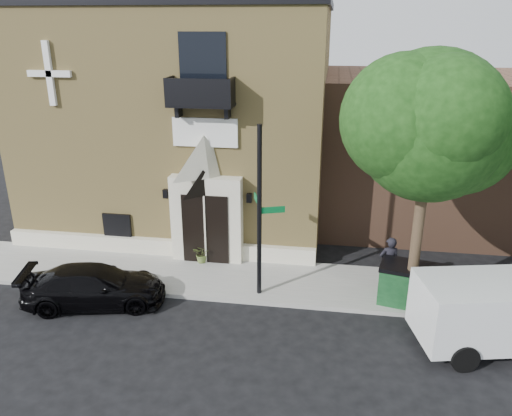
% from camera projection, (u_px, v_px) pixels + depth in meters
% --- Properties ---
extents(ground, '(120.00, 120.00, 0.00)m').
position_uv_depth(ground, '(218.00, 302.00, 16.10)').
color(ground, black).
rests_on(ground, ground).
extents(sidewalk, '(42.00, 3.00, 0.15)m').
position_uv_depth(sidewalk, '(256.00, 280.00, 17.32)').
color(sidewalk, gray).
rests_on(sidewalk, ground).
extents(church, '(12.20, 11.01, 9.30)m').
position_uv_depth(church, '(190.00, 114.00, 22.26)').
color(church, tan).
rests_on(church, ground).
extents(street_tree_left, '(4.97, 4.38, 7.77)m').
position_uv_depth(street_tree_left, '(432.00, 125.00, 13.51)').
color(street_tree_left, '#38281C').
rests_on(street_tree_left, sidewalk).
extents(black_sedan, '(4.70, 2.73, 1.28)m').
position_uv_depth(black_sedan, '(94.00, 286.00, 15.79)').
color(black_sedan, black).
rests_on(black_sedan, ground).
extents(street_sign, '(1.06, 0.85, 5.56)m').
position_uv_depth(street_sign, '(260.00, 213.00, 15.42)').
color(street_sign, black).
rests_on(street_sign, sidewalk).
extents(fire_hydrant, '(0.49, 0.39, 0.85)m').
position_uv_depth(fire_hydrant, '(432.00, 293.00, 15.54)').
color(fire_hydrant, '#AC0900').
rests_on(fire_hydrant, sidewalk).
extents(dumpster, '(2.15, 1.51, 1.28)m').
position_uv_depth(dumpster, '(411.00, 284.00, 15.56)').
color(dumpster, '#0E3619').
rests_on(dumpster, sidewalk).
extents(planter, '(0.73, 0.67, 0.68)m').
position_uv_depth(planter, '(202.00, 254.00, 18.33)').
color(planter, olive).
rests_on(planter, sidewalk).
extents(pedestrian_near, '(0.74, 0.56, 1.81)m').
position_uv_depth(pedestrian_near, '(389.00, 263.00, 16.41)').
color(pedestrian_near, black).
rests_on(pedestrian_near, sidewalk).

